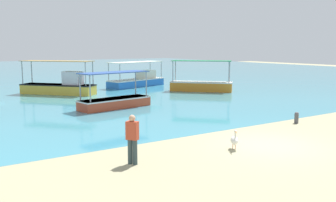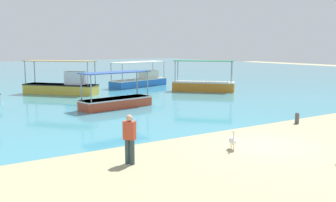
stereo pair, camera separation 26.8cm
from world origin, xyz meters
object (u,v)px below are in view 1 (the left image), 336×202
Objects in this scene: fishing_boat_outer at (138,80)px; fishing_boat_near_right at (60,86)px; fishing_boat_far_right at (201,85)px; pelican at (234,140)px; fisherman_standing at (132,138)px; fishing_boat_near_left at (115,100)px; mooring_bollard at (296,117)px.

fishing_boat_near_right is at bearing -167.68° from fishing_boat_outer.
fishing_boat_outer is at bearing 113.47° from fishing_boat_far_right.
fisherman_standing reaches higher than pelican.
pelican is at bearing -91.68° from fishing_boat_near_left.
fishing_boat_near_right is 7.11× the size of pelican.
fisherman_standing is (-4.45, -10.85, 0.42)m from fishing_boat_near_left.
fishing_boat_near_right is at bearing 91.30° from pelican.
fishing_boat_far_right is 6.07× the size of pelican.
fishing_boat_near_left reaches higher than pelican.
fisherman_standing is (-3.66, -19.59, 0.21)m from fishing_boat_near_right.
fishing_boat_outer is at bearing 70.56° from pelican.
mooring_bollard is (-4.46, -13.56, -0.26)m from fishing_boat_far_right.
mooring_bollard is at bearing -58.85° from fishing_boat_near_left.
fishing_boat_far_right reaches higher than fisherman_standing.
fishing_boat_far_right is at bearing 21.74° from fishing_boat_near_left.
fishing_boat_near_right is (-10.99, 4.67, 0.12)m from fishing_boat_far_right.
pelican is 6.36m from mooring_bollard.
fishing_boat_far_right is at bearing 55.71° from pelican.
pelican is 1.36× the size of mooring_bollard.
fishing_boat_near_left is 8.45× the size of mooring_bollard.
fisherman_standing is at bearing -112.30° from fishing_boat_near_left.
fishing_boat_near_right reaches higher than fishing_boat_near_left.
fishing_boat_near_left is 8.77m from fishing_boat_near_right.
fishing_boat_near_right is 3.36× the size of fisherman_standing.
pelican is at bearing -162.78° from mooring_bollard.
fishing_boat_far_right is at bearing 45.52° from fisherman_standing.
fishing_boat_far_right is 18.70m from pelican.
fishing_boat_near_right is (-8.19, -1.79, 0.09)m from fishing_boat_outer.
fishing_boat_far_right is 11.94m from fishing_boat_near_right.
fishing_boat_near_left is at bearing -84.83° from fishing_boat_near_right.
fishing_boat_near_right reaches higher than fishing_boat_far_right.
fishing_boat_outer reaches higher than pelican.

